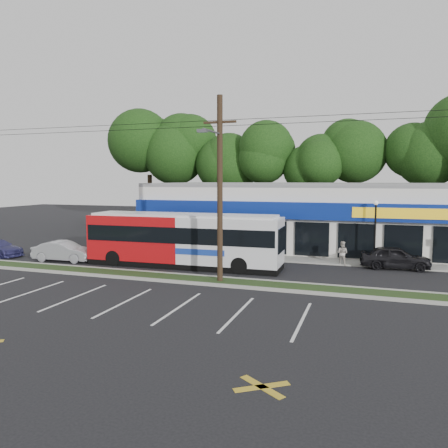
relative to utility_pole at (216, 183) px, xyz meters
The scene contains 14 objects.
ground 6.18m from the utility_pole, 161.89° to the right, with size 120.00×120.00×0.00m, color black.
grass_strip 6.06m from the utility_pole, behind, with size 40.00×1.60×0.12m, color #1E3415.
curb_south 6.10m from the utility_pole, 164.67° to the right, with size 40.00×0.25×0.14m, color #9E9E93.
curb_north 6.12m from the utility_pole, 161.93° to the left, with size 40.00×0.25×0.14m, color #9E9E93.
sidewalk 9.93m from the utility_pole, 74.97° to the left, with size 32.00×2.20×0.10m, color #9E9E93.
strip_mall 15.47m from the utility_pole, 79.90° to the left, with size 25.00×12.55×5.30m.
utility_pole is the anchor object (origin of this frame).
lamp_post 11.67m from the utility_pole, 43.95° to the left, with size 0.30×0.30×4.25m.
tree_line 25.28m from the utility_pole, 87.33° to the left, with size 46.76×6.76×11.83m.
metrobus 6.18m from the utility_pole, 134.54° to the left, with size 12.77×3.01×3.41m.
car_dark 12.69m from the utility_pole, 37.00° to the left, with size 1.70×4.23×1.44m, color black.
car_silver 13.20m from the utility_pole, 167.95° to the left, with size 1.47×4.20×1.39m, color #A1A2A8.
pedestrian_a 8.87m from the utility_pole, 96.27° to the left, with size 0.63×0.41×1.73m, color white.
pedestrian_b 10.54m from the utility_pole, 49.38° to the left, with size 0.77×0.60×1.59m, color #BAB3A8.
Camera 1 is at (10.62, -21.06, 5.61)m, focal length 35.00 mm.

